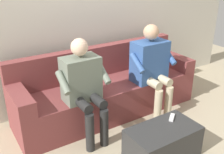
% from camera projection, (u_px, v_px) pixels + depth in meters
% --- Properties ---
extents(ground_plane, '(8.00, 8.00, 0.00)m').
position_uv_depth(ground_plane, '(137.00, 136.00, 3.21)').
color(ground_plane, tan).
extents(back_wall, '(5.55, 0.06, 2.59)m').
position_uv_depth(back_wall, '(87.00, 13.00, 3.63)').
color(back_wall, beige).
rests_on(back_wall, ground).
extents(couch, '(2.50, 0.73, 0.88)m').
position_uv_depth(couch, '(107.00, 91.00, 3.63)').
color(couch, brown).
rests_on(couch, ground).
extents(coffee_table, '(0.76, 0.43, 0.36)m').
position_uv_depth(coffee_table, '(163.00, 143.00, 2.81)').
color(coffee_table, '#2D2D2D').
rests_on(coffee_table, ground).
extents(person_left_seated, '(0.61, 0.51, 1.22)m').
position_uv_depth(person_left_seated, '(151.00, 64.00, 3.48)').
color(person_left_seated, '#335693').
rests_on(person_left_seated, ground).
extents(person_right_seated, '(0.57, 0.53, 1.19)m').
position_uv_depth(person_right_seated, '(83.00, 84.00, 2.98)').
color(person_right_seated, slate).
rests_on(person_right_seated, ground).
extents(remote_white, '(0.14, 0.12, 0.03)m').
position_uv_depth(remote_white, '(172.00, 117.00, 2.91)').
color(remote_white, white).
rests_on(remote_white, coffee_table).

